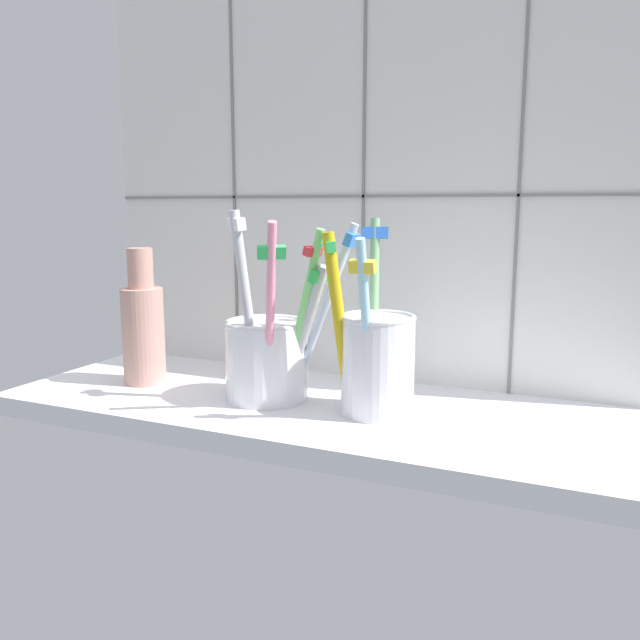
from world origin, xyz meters
TOP-DOWN VIEW (x-y plane):
  - counter_slab at (0.00, 0.00)cm, footprint 64.00×22.00cm
  - tile_wall_back at (-0.00, 12.00)cm, footprint 64.00×2.20cm
  - toothbrush_cup_left at (-5.38, -0.71)cm, footprint 13.80×10.71cm
  - toothbrush_cup_right at (5.56, -0.61)cm, footprint 8.18×10.14cm
  - ceramic_vase at (-20.70, -0.66)cm, footprint 4.46×4.46cm

SIDE VIEW (x-z plane):
  - counter_slab at x=0.00cm, z-range 0.00..2.00cm
  - toothbrush_cup_left at x=-5.38cm, z-range -2.58..16.00cm
  - toothbrush_cup_right at x=5.56cm, z-range -1.66..16.13cm
  - ceramic_vase at x=-20.70cm, z-range 0.81..15.37cm
  - tile_wall_back at x=0.00cm, z-range 0.00..45.00cm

